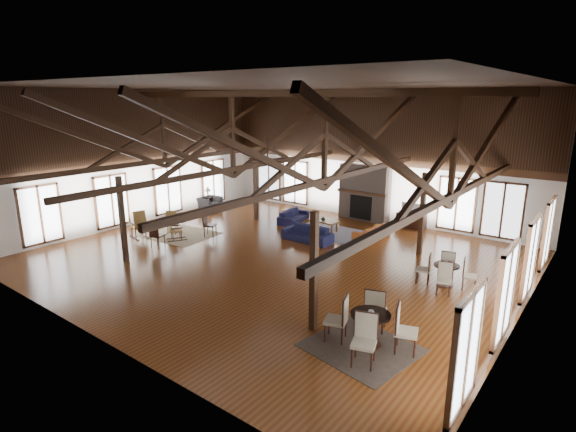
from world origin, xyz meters
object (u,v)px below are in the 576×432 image
Objects in this scene: cafe_table_near at (370,324)px; tv_console at (411,220)px; armchair at (210,204)px; sofa_orange at (371,232)px; sofa_navy_left at (294,216)px; coffee_table at (324,222)px; cafe_table_far at (446,271)px; sofa_navy_front at (307,234)px.

cafe_table_near reaches higher than tv_console.
sofa_orange is at bearing -87.40° from armchair.
tv_console is at bearing 107.29° from cafe_table_near.
sofa_orange is at bearing -98.83° from sofa_navy_left.
coffee_table is 9.39m from cafe_table_near.
coffee_table is 0.59× the size of cafe_table_near.
cafe_table_far reaches higher than sofa_orange.
sofa_orange is 2.56m from tv_console.
armchair reaches higher than sofa_orange.
cafe_table_far reaches higher than coffee_table.
tv_console is at bearing -71.32° from sofa_navy_left.
sofa_navy_left is at bearing -83.13° from armchair.
cafe_table_near is at bearing -142.74° from sofa_navy_left.
cafe_table_far is (8.12, -3.10, 0.19)m from sofa_navy_left.
sofa_navy_left is 4.87m from armchair.
sofa_navy_front is 1.14× the size of cafe_table_far.
cafe_table_near reaches higher than sofa_orange.
sofa_navy_front is 5.13m from tv_console.
sofa_navy_front is 7.10m from armchair.
sofa_navy_front is at bearing -119.86° from tv_console.
cafe_table_far reaches higher than armchair.
coffee_table is 0.70× the size of cafe_table_far.
cafe_table_near is at bearing 33.80° from sofa_orange.
cafe_table_near is at bearing -43.35° from sofa_navy_front.
cafe_table_far is (6.19, -2.70, 0.05)m from coffee_table.
sofa_orange is at bearing 48.56° from sofa_navy_front.
sofa_navy_front is at bearing 135.26° from cafe_table_near.
cafe_table_far is (5.94, -1.09, 0.16)m from sofa_navy_front.
armchair is (-6.74, -0.38, -0.08)m from coffee_table.
sofa_navy_left is 1.06× the size of sofa_orange.
tv_console is at bearing 49.04° from coffee_table.
tv_console is at bearing -73.68° from armchair.
tv_console is at bearing 121.45° from cafe_table_far.
coffee_table is 6.75m from armchair.
tv_console reaches higher than sofa_navy_front.
sofa_orange is at bearing 116.76° from cafe_table_near.
sofa_navy_front is 1.17× the size of sofa_orange.
tv_console reaches higher than coffee_table.
sofa_navy_front is 1.62× the size of coffee_table.
sofa_navy_left is 5.33m from tv_console.
cafe_table_near reaches higher than sofa_navy_front.
tv_console reaches higher than sofa_navy_left.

